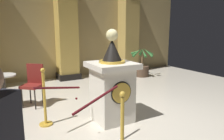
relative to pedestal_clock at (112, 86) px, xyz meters
The scene contains 11 objects.
ground_plane 0.77m from the pedestal_clock, ahead, with size 10.01×10.01×0.00m, color beige.
back_wall 4.35m from the pedestal_clock, 85.24° to the left, with size 10.01×0.16×3.59m, color tan.
pedestal_clock is the anchor object (origin of this frame).
stanchion_near 1.28m from the pedestal_clock, 160.51° to the left, with size 0.24×0.24×1.07m.
stanchion_far 1.39m from the pedestal_clock, 113.63° to the right, with size 0.24×0.24×0.99m.
velvet_rope 0.96m from the pedestal_clock, 154.37° to the right, with size 1.16×1.18×0.22m.
column_right 4.93m from the pedestal_clock, 53.20° to the left, with size 0.78×0.78×3.45m.
column_centre_rear 4.01m from the pedestal_clock, 84.83° to the left, with size 0.79×0.79×3.45m.
potted_palm_right 4.04m from the pedestal_clock, 44.84° to the left, with size 0.88×0.82×1.10m.
cafe_table 2.45m from the pedestal_clock, 136.28° to the left, with size 0.52×0.52×0.77m.
cafe_chair_red 1.98m from the pedestal_clock, 126.15° to the left, with size 0.56×0.56×0.96m.
Camera 1 is at (-2.25, -3.34, 1.76)m, focal length 34.19 mm.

